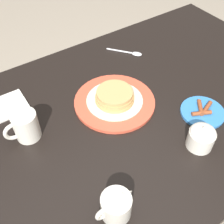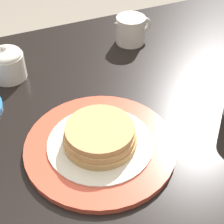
# 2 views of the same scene
# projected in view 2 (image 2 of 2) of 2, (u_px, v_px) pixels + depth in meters

# --- Properties ---
(dining_table) EXTENTS (1.48, 0.90, 0.77)m
(dining_table) POSITION_uv_depth(u_px,v_px,m) (78.00, 172.00, 0.76)
(dining_table) COLOR black
(dining_table) RESTS_ON ground_plane
(pancake_plate) EXTENTS (0.29, 0.29, 0.06)m
(pancake_plate) POSITION_uv_depth(u_px,v_px,m) (100.00, 142.00, 0.64)
(pancake_plate) COLOR #DB5138
(pancake_plate) RESTS_ON dining_table
(creamer_pitcher) EXTENTS (0.11, 0.08, 0.08)m
(creamer_pitcher) POSITION_uv_depth(u_px,v_px,m) (130.00, 29.00, 0.92)
(creamer_pitcher) COLOR silver
(creamer_pitcher) RESTS_ON dining_table
(sugar_bowl) EXTENTS (0.08, 0.08, 0.09)m
(sugar_bowl) POSITION_uv_depth(u_px,v_px,m) (7.00, 63.00, 0.80)
(sugar_bowl) COLOR silver
(sugar_bowl) RESTS_ON dining_table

